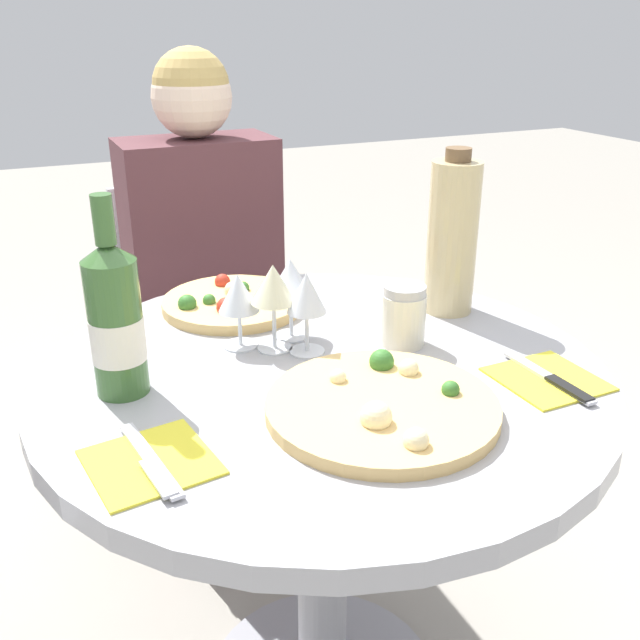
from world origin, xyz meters
TOP-DOWN VIEW (x-y plane):
  - dining_table at (0.00, 0.00)m, footprint 0.92×0.92m
  - chair_behind_diner at (0.01, 0.82)m, footprint 0.38×0.38m
  - seated_diner at (0.01, 0.68)m, footprint 0.37×0.42m
  - pizza_large at (0.02, -0.17)m, footprint 0.34×0.34m
  - pizza_small_far at (-0.05, 0.31)m, footprint 0.28×0.28m
  - wine_bottle at (-0.31, 0.05)m, footprint 0.08×0.08m
  - tall_carafe at (0.32, 0.13)m, footprint 0.09×0.09m
  - sugar_shaker at (0.16, 0.03)m, footprint 0.08×0.08m
  - wine_glass_back_left at (-0.09, 0.13)m, footprint 0.07×0.07m
  - wine_glass_back_right at (0.00, 0.13)m, footprint 0.08×0.08m
  - wine_glass_front_right at (0.00, 0.06)m, footprint 0.07×0.07m
  - wine_glass_center at (-0.04, 0.10)m, footprint 0.08×0.08m
  - place_setting_left at (-0.31, -0.16)m, footprint 0.17×0.19m
  - place_setting_right at (0.30, -0.19)m, footprint 0.15×0.19m

SIDE VIEW (x-z plane):
  - chair_behind_diner at x=0.01m, z-range 0.00..0.84m
  - seated_diner at x=0.01m, z-range -0.06..1.12m
  - dining_table at x=0.00m, z-range 0.21..0.93m
  - place_setting_left at x=-0.31m, z-range 0.72..0.73m
  - place_setting_right at x=0.30m, z-range 0.72..0.73m
  - pizza_large at x=0.02m, z-range 0.71..0.76m
  - pizza_small_far at x=-0.05m, z-range 0.71..0.76m
  - sugar_shaker at x=0.16m, z-range 0.72..0.83m
  - wine_glass_back_left at x=-0.09m, z-range 0.75..0.88m
  - wine_glass_front_right at x=0.00m, z-range 0.75..0.89m
  - wine_glass_back_right at x=0.00m, z-range 0.75..0.90m
  - wine_glass_center at x=-0.04m, z-range 0.76..0.91m
  - wine_bottle at x=-0.31m, z-range 0.68..0.99m
  - tall_carafe at x=0.32m, z-range 0.71..1.02m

